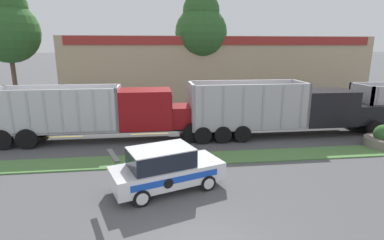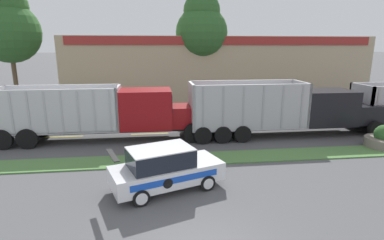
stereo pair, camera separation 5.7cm
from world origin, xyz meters
name	(u,v)px [view 1 (the left image)]	position (x,y,z in m)	size (l,w,h in m)	color
grass_verge	(177,159)	(0.00, 7.08, 0.03)	(120.00, 1.69, 0.06)	#517F42
centre_line_3	(63,137)	(-6.84, 11.92, 0.00)	(2.40, 0.14, 0.01)	yellow
centre_line_4	(150,134)	(-1.44, 11.92, 0.00)	(2.40, 0.14, 0.01)	yellow
centre_line_5	(231,131)	(3.96, 11.92, 0.00)	(2.40, 0.14, 0.01)	yellow
centre_line_6	(306,128)	(9.36, 11.92, 0.00)	(2.40, 0.14, 0.01)	yellow
centre_line_7	(378,126)	(14.76, 11.92, 0.00)	(2.40, 0.14, 0.01)	yellow
dump_truck_mid	(303,111)	(8.39, 10.73, 1.54)	(12.76, 2.78, 3.42)	black
dump_truck_far_right	(125,114)	(-2.82, 10.95, 1.60)	(12.48, 2.58, 3.47)	black
rally_car	(165,168)	(-0.70, 4.01, 0.88)	(4.69, 3.14, 1.77)	white
stone_planter	(383,139)	(11.64, 7.63, 0.46)	(1.95, 1.95, 1.30)	slate
store_building_backdrop	(212,66)	(5.74, 28.09, 3.27)	(31.33, 12.10, 6.53)	tan
tree_behind_left	(201,28)	(3.65, 23.34, 7.35)	(5.10, 5.10, 10.68)	brown
tree_behind_centre	(7,26)	(-14.38, 23.71, 7.38)	(5.64, 5.64, 11.05)	brown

